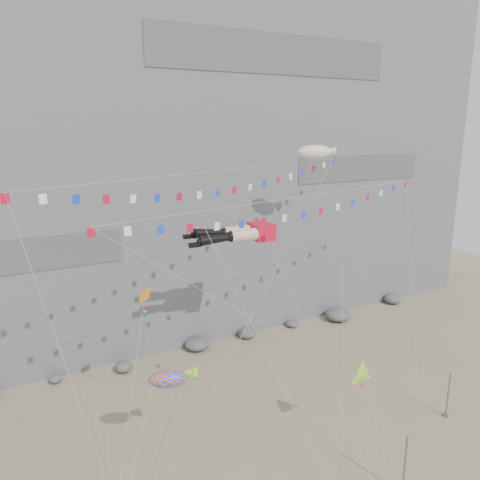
# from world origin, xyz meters

# --- Properties ---
(ground) EXTENTS (120.00, 120.00, 0.00)m
(ground) POSITION_xyz_m (0.00, 0.00, 0.00)
(ground) COLOR gray
(ground) RESTS_ON ground
(cliff) EXTENTS (80.00, 28.00, 50.00)m
(cliff) POSITION_xyz_m (0.00, 32.00, 25.00)
(cliff) COLOR slate
(cliff) RESTS_ON ground
(talus_boulders) EXTENTS (60.00, 3.00, 1.20)m
(talus_boulders) POSITION_xyz_m (0.00, 17.00, 0.60)
(talus_boulders) COLOR #5B5B60
(talus_boulders) RESTS_ON ground
(anchor_pole_center) EXTENTS (0.12, 0.12, 4.29)m
(anchor_pole_center) POSITION_xyz_m (3.74, -7.61, 2.14)
(anchor_pole_center) COLOR slate
(anchor_pole_center) RESTS_ON ground
(anchor_pole_right) EXTENTS (0.12, 0.12, 3.82)m
(anchor_pole_right) POSITION_xyz_m (13.25, -3.24, 1.91)
(anchor_pole_right) COLOR slate
(anchor_pole_right) RESTS_ON ground
(legs_kite) EXTENTS (7.43, 16.40, 20.74)m
(legs_kite) POSITION_xyz_m (0.06, 7.62, 14.40)
(legs_kite) COLOR red
(legs_kite) RESTS_ON ground
(flag_banner_upper) EXTENTS (30.98, 17.19, 25.12)m
(flag_banner_upper) POSITION_xyz_m (-1.19, 7.40, 19.58)
(flag_banner_upper) COLOR red
(flag_banner_upper) RESTS_ON ground
(flag_banner_lower) EXTENTS (31.65, 10.22, 20.51)m
(flag_banner_lower) POSITION_xyz_m (3.10, 4.29, 17.55)
(flag_banner_lower) COLOR red
(flag_banner_lower) RESTS_ON ground
(harlequin_kite) EXTENTS (5.98, 9.19, 15.08)m
(harlequin_kite) POSITION_xyz_m (-8.83, 4.58, 11.61)
(harlequin_kite) COLOR red
(harlequin_kite) RESTS_ON ground
(fish_windsock) EXTENTS (7.00, 5.51, 10.08)m
(fish_windsock) POSITION_xyz_m (-8.90, 0.18, 7.64)
(fish_windsock) COLOR #EA510B
(fish_windsock) RESTS_ON ground
(delta_kite) EXTENTS (2.50, 5.57, 8.30)m
(delta_kite) POSITION_xyz_m (3.86, -3.32, 6.22)
(delta_kite) COLOR #FFF70D
(delta_kite) RESTS_ON ground
(blimp_windsock) EXTENTS (4.80, 14.76, 24.54)m
(blimp_windsock) POSITION_xyz_m (9.75, 10.82, 20.48)
(blimp_windsock) COLOR beige
(blimp_windsock) RESTS_ON ground
(small_kite_a) EXTENTS (3.52, 14.55, 21.18)m
(small_kite_a) POSITION_xyz_m (-3.29, 6.54, 15.18)
(small_kite_a) COLOR #FF4F15
(small_kite_a) RESTS_ON ground
(small_kite_b) EXTENTS (6.58, 8.64, 15.76)m
(small_kite_b) POSITION_xyz_m (7.40, 3.43, 11.95)
(small_kite_b) COLOR purple
(small_kite_b) RESTS_ON ground
(small_kite_c) EXTENTS (3.73, 10.46, 14.58)m
(small_kite_c) POSITION_xyz_m (-2.53, 3.30, 10.28)
(small_kite_c) COLOR green
(small_kite_c) RESTS_ON ground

